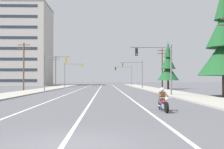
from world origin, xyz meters
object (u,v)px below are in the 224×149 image
object	(u,v)px
traffic_signal_near_left	(52,67)
utility_pole_right_far	(162,67)
motorcycle_with_rider	(163,102)
conifer_tree_right_verge_far	(168,67)
traffic_signal_near_right	(159,62)
apartment_building_far_left_block	(13,45)
traffic_signal_far_right	(126,73)
conifer_tree_right_verge_near	(224,44)
utility_pole_left_near	(24,65)
traffic_signal_mid_right	(135,70)
utility_pole_left_far	(56,70)
traffic_signal_mid_left	(70,71)

from	to	relation	value
traffic_signal_near_left	utility_pole_right_far	distance (m)	23.68
motorcycle_with_rider	conifer_tree_right_verge_far	xyz separation A→B (m)	(9.41, 37.28, 3.90)
traffic_signal_near_right	conifer_tree_right_verge_far	size ratio (longest dim) A/B	0.63
utility_pole_right_far	apartment_building_far_left_block	bearing A→B (deg)	140.78
traffic_signal_far_right	apartment_building_far_left_block	distance (m)	41.47
apartment_building_far_left_block	conifer_tree_right_verge_near	bearing A→B (deg)	-53.27
utility_pole_left_near	conifer_tree_right_verge_near	distance (m)	33.39
traffic_signal_near_right	conifer_tree_right_verge_near	xyz separation A→B (m)	(7.13, -1.72, 1.91)
motorcycle_with_rider	traffic_signal_mid_right	world-z (taller)	traffic_signal_mid_right
motorcycle_with_rider	conifer_tree_right_verge_near	size ratio (longest dim) A/B	0.17
traffic_signal_mid_right	conifer_tree_right_verge_near	xyz separation A→B (m)	(6.90, -28.54, 1.90)
traffic_signal_far_right	utility_pole_right_far	distance (m)	25.17
motorcycle_with_rider	traffic_signal_near_right	size ratio (longest dim) A/B	0.35
utility_pole_right_far	utility_pole_left_far	world-z (taller)	utility_pole_left_far
utility_pole_left_near	conifer_tree_right_verge_far	size ratio (longest dim) A/B	0.88
traffic_signal_near_right	conifer_tree_right_verge_near	world-z (taller)	conifer_tree_right_verge_near
traffic_signal_near_right	apartment_building_far_left_block	size ratio (longest dim) A/B	0.22
utility_pole_left_near	apartment_building_far_left_block	world-z (taller)	apartment_building_far_left_block
traffic_signal_far_right	apartment_building_far_left_block	world-z (taller)	apartment_building_far_left_block
utility_pole_left_near	conifer_tree_right_verge_far	distance (m)	28.36
traffic_signal_near_left	utility_pole_left_near	size ratio (longest dim) A/B	0.72
conifer_tree_right_verge_far	traffic_signal_far_right	bearing A→B (deg)	104.36
traffic_signal_near_right	traffic_signal_mid_right	world-z (taller)	same
traffic_signal_mid_left	apartment_building_far_left_block	distance (m)	36.83
traffic_signal_near_right	traffic_signal_mid_right	distance (m)	26.83
utility_pole_left_near	traffic_signal_mid_left	bearing A→B (deg)	70.77
traffic_signal_near_right	traffic_signal_mid_left	bearing A→B (deg)	114.46
traffic_signal_near_left	conifer_tree_right_verge_far	distance (m)	23.93
traffic_signal_mid_right	utility_pole_left_near	bearing A→B (deg)	-153.06
traffic_signal_mid_left	traffic_signal_far_right	distance (m)	21.11
motorcycle_with_rider	conifer_tree_right_verge_far	size ratio (longest dim) A/B	0.22
utility_pole_left_near	motorcycle_with_rider	bearing A→B (deg)	-59.51
traffic_signal_near_right	traffic_signal_far_right	xyz separation A→B (m)	(-0.16, 48.14, 0.05)
traffic_signal_mid_left	utility_pole_left_far	bearing A→B (deg)	117.19
motorcycle_with_rider	conifer_tree_right_verge_far	bearing A→B (deg)	75.84
traffic_signal_near_left	utility_pole_left_far	bearing A→B (deg)	99.62
motorcycle_with_rider	traffic_signal_near_left	xyz separation A→B (m)	(-12.62, 27.93, 3.48)
traffic_signal_near_left	traffic_signal_mid_right	world-z (taller)	same
traffic_signal_mid_right	traffic_signal_far_right	world-z (taller)	same
traffic_signal_near_left	conifer_tree_right_verge_near	bearing A→B (deg)	-32.80
traffic_signal_far_right	conifer_tree_right_verge_far	size ratio (longest dim) A/B	0.63
traffic_signal_far_right	conifer_tree_right_verge_far	xyz separation A→B (m)	(6.63, -25.90, 0.33)
traffic_signal_mid_right	conifer_tree_right_verge_far	size ratio (longest dim) A/B	0.63
traffic_signal_far_right	apartment_building_far_left_block	size ratio (longest dim) A/B	0.22
conifer_tree_right_verge_near	utility_pole_right_far	bearing A→B (deg)	93.56
utility_pole_right_far	apartment_building_far_left_block	xyz separation A→B (m)	(-44.31, 36.16, 9.26)
utility_pole_left_far	apartment_building_far_left_block	world-z (taller)	apartment_building_far_left_block
conifer_tree_right_verge_far	utility_pole_left_near	bearing A→B (deg)	-167.18
motorcycle_with_rider	traffic_signal_mid_right	distance (m)	42.13
traffic_signal_near_left	traffic_signal_far_right	size ratio (longest dim) A/B	1.00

